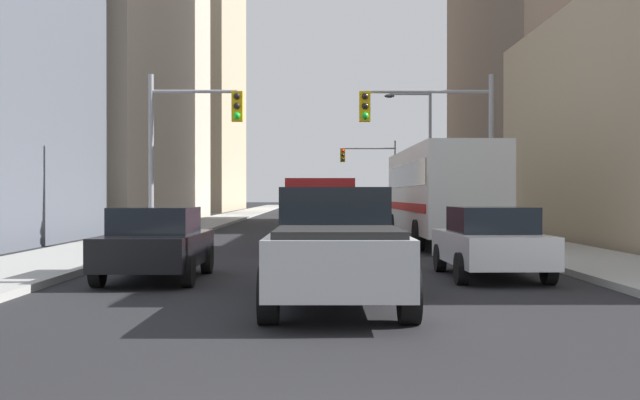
% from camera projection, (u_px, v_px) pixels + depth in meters
% --- Properties ---
extents(sidewalk_left, '(3.19, 160.00, 0.15)m').
position_uv_depth(sidewalk_left, '(218.00, 220.00, 54.53)').
color(sidewalk_left, '#9E9E99').
rests_on(sidewalk_left, ground).
extents(sidewalk_right, '(3.19, 160.00, 0.15)m').
position_uv_depth(sidewalk_right, '(419.00, 220.00, 54.61)').
color(sidewalk_right, '#9E9E99').
rests_on(sidewalk_right, ground).
extents(city_bus, '(2.67, 11.51, 3.40)m').
position_uv_depth(city_bus, '(439.00, 191.00, 28.20)').
color(city_bus, silver).
rests_on(city_bus, ground).
extents(pickup_truck_silver, '(2.20, 5.41, 1.90)m').
position_uv_depth(pickup_truck_silver, '(335.00, 247.00, 12.63)').
color(pickup_truck_silver, '#B7BABF').
rests_on(pickup_truck_silver, ground).
extents(cargo_van_red, '(2.16, 5.22, 2.26)m').
position_uv_depth(cargo_van_red, '(320.00, 210.00, 25.01)').
color(cargo_van_red, maroon).
rests_on(cargo_van_red, ground).
extents(sedan_black, '(1.95, 4.22, 1.52)m').
position_uv_depth(sedan_black, '(156.00, 243.00, 16.40)').
color(sedan_black, black).
rests_on(sedan_black, ground).
extents(sedan_white, '(1.95, 4.24, 1.52)m').
position_uv_depth(sedan_white, '(490.00, 242.00, 16.84)').
color(sedan_white, white).
rests_on(sedan_white, ground).
extents(sedan_beige, '(1.95, 4.24, 1.52)m').
position_uv_depth(sedan_beige, '(322.00, 216.00, 38.23)').
color(sedan_beige, '#C6B793').
rests_on(sedan_beige, ground).
extents(sedan_green, '(1.95, 4.26, 1.52)m').
position_uv_depth(sedan_green, '(321.00, 212.00, 47.79)').
color(sedan_green, '#195938').
rests_on(sedan_green, ground).
extents(traffic_signal_near_left, '(3.29, 0.44, 6.00)m').
position_uv_depth(traffic_signal_near_left, '(191.00, 131.00, 27.54)').
color(traffic_signal_near_left, gray).
rests_on(traffic_signal_near_left, ground).
extents(traffic_signal_near_right, '(4.72, 0.44, 6.00)m').
position_uv_depth(traffic_signal_near_right, '(433.00, 129.00, 27.58)').
color(traffic_signal_near_right, gray).
rests_on(traffic_signal_near_right, ground).
extents(traffic_signal_far_right, '(4.36, 0.44, 6.00)m').
position_uv_depth(traffic_signal_far_right, '(371.00, 166.00, 60.90)').
color(traffic_signal_far_right, gray).
rests_on(traffic_signal_far_right, ground).
extents(street_lamp_right, '(2.59, 0.32, 7.50)m').
position_uv_depth(street_lamp_right, '(422.00, 144.00, 43.09)').
color(street_lamp_right, gray).
rests_on(street_lamp_right, ground).
extents(building_left_mid_office, '(16.69, 29.74, 20.21)m').
position_uv_depth(building_left_mid_office, '(55.00, 70.00, 52.60)').
color(building_left_mid_office, '#B7A893').
rests_on(building_left_mid_office, ground).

